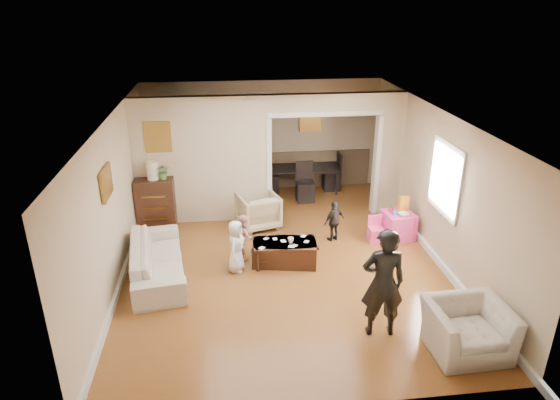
{
  "coord_description": "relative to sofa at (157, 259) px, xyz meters",
  "views": [
    {
      "loc": [
        -0.94,
        -7.68,
        4.41
      ],
      "look_at": [
        0.0,
        0.2,
        1.05
      ],
      "focal_mm": 31.4,
      "sensor_mm": 36.0,
      "label": 1
    }
  ],
  "objects": [
    {
      "name": "child_toddler",
      "position": [
        3.22,
        0.91,
        0.1
      ],
      "size": [
        0.51,
        0.41,
        0.81
      ],
      "primitive_type": "imported",
      "rotation": [
        0.0,
        0.0,
        -2.62
      ],
      "color": "black",
      "rests_on": "ground"
    },
    {
      "name": "framed_art_partition",
      "position": [
        -0.07,
        2.04,
        1.54
      ],
      "size": [
        0.45,
        0.03,
        0.55
      ],
      "primitive_type": "cube",
      "color": "brown",
      "rests_on": "partition_left"
    },
    {
      "name": "child_kneel_a",
      "position": [
        1.32,
        0.01,
        0.16
      ],
      "size": [
        0.43,
        0.53,
        0.93
      ],
      "primitive_type": "imported",
      "rotation": [
        0.0,
        0.0,
        1.22
      ],
      "color": "white",
      "rests_on": "ground"
    },
    {
      "name": "table_lamp",
      "position": [
        -0.21,
        1.89,
        0.92
      ],
      "size": [
        0.22,
        0.22,
        0.36
      ],
      "primitive_type": "cylinder",
      "color": "beige",
      "rests_on": "dresser"
    },
    {
      "name": "armchair_front",
      "position": [
        4.27,
        -2.4,
        0.03
      ],
      "size": [
        1.06,
        0.93,
        0.67
      ],
      "primitive_type": "imported",
      "rotation": [
        0.0,
        0.0,
        0.04
      ],
      "color": "beige",
      "rests_on": "ground"
    },
    {
      "name": "partition_header",
      "position": [
        3.23,
        2.14,
        2.12
      ],
      "size": [
        2.22,
        0.18,
        0.35
      ],
      "primitive_type": "cube",
      "color": "#C3AF8E",
      "rests_on": "partition_right"
    },
    {
      "name": "partition_right",
      "position": [
        4.61,
        2.14,
        0.99
      ],
      "size": [
        0.55,
        0.18,
        2.6
      ],
      "primitive_type": "cube",
      "color": "#C3AF8E",
      "rests_on": "ground"
    },
    {
      "name": "floor",
      "position": [
        2.13,
        0.34,
        -0.31
      ],
      "size": [
        7.0,
        7.0,
        0.0
      ],
      "primitive_type": "plane",
      "color": "#975527",
      "rests_on": "ground"
    },
    {
      "name": "window_pane",
      "position": [
        4.86,
        -0.06,
        1.24
      ],
      "size": [
        0.03,
        0.95,
        1.1
      ],
      "primitive_type": "cube",
      "color": "white",
      "rests_on": "ground"
    },
    {
      "name": "adult_person",
      "position": [
        3.24,
        -1.91,
        0.5
      ],
      "size": [
        0.62,
        0.44,
        1.62
      ],
      "primitive_type": "imported",
      "rotation": [
        0.0,
        0.0,
        3.05
      ],
      "color": "black",
      "rests_on": "ground"
    },
    {
      "name": "play_table",
      "position": [
        4.47,
        0.87,
        -0.04
      ],
      "size": [
        0.62,
        0.62,
        0.53
      ],
      "primitive_type": "cube",
      "rotation": [
        0.0,
        0.0,
        0.15
      ],
      "color": "#EA3D95",
      "rests_on": "ground"
    },
    {
      "name": "coffee_table",
      "position": [
        2.17,
        0.16,
        -0.1
      ],
      "size": [
        1.19,
        0.74,
        0.42
      ],
      "primitive_type": "cube",
      "rotation": [
        0.0,
        0.0,
        -0.18
      ],
      "color": "#3C1F13",
      "rests_on": "ground"
    },
    {
      "name": "partition_left",
      "position": [
        0.76,
        2.14,
        0.99
      ],
      "size": [
        2.75,
        0.18,
        2.6
      ],
      "primitive_type": "cube",
      "color": "#C3AF8E",
      "rests_on": "ground"
    },
    {
      "name": "framed_art_sofa_wall",
      "position": [
        -0.58,
        -0.26,
        1.49
      ],
      "size": [
        0.03,
        0.55,
        0.4
      ],
      "primitive_type": "cube",
      "color": "brown"
    },
    {
      "name": "sofa",
      "position": [
        0.0,
        0.0,
        0.0
      ],
      "size": [
        1.11,
        2.2,
        0.62
      ],
      "primitive_type": "imported",
      "rotation": [
        0.0,
        0.0,
        1.71
      ],
      "color": "beige",
      "rests_on": "ground"
    },
    {
      "name": "cyan_cup",
      "position": [
        4.37,
        0.82,
        0.26
      ],
      "size": [
        0.08,
        0.08,
        0.08
      ],
      "primitive_type": "cylinder",
      "color": "teal",
      "rests_on": "play_table"
    },
    {
      "name": "armchair_back",
      "position": [
        1.83,
        1.69,
        0.05
      ],
      "size": [
        0.94,
        0.95,
        0.71
      ],
      "primitive_type": "imported",
      "rotation": [
        0.0,
        0.0,
        3.42
      ],
      "color": "tan",
      "rests_on": "ground"
    },
    {
      "name": "potted_plant",
      "position": [
        -0.01,
        1.89,
        0.89
      ],
      "size": [
        0.29,
        0.25,
        0.32
      ],
      "primitive_type": "imported",
      "color": "#497835",
      "rests_on": "dresser"
    },
    {
      "name": "dresser",
      "position": [
        -0.21,
        1.89,
        0.21
      ],
      "size": [
        0.76,
        0.43,
        1.04
      ],
      "primitive_type": "cube",
      "color": "#371B10",
      "rests_on": "ground"
    },
    {
      "name": "play_bowl",
      "position": [
        4.52,
        0.75,
        0.24
      ],
      "size": [
        0.22,
        0.22,
        0.05
      ],
      "primitive_type": "imported",
      "rotation": [
        0.0,
        0.0,
        0.15
      ],
      "color": "white",
      "rests_on": "play_table"
    },
    {
      "name": "framed_art_alcove",
      "position": [
        3.23,
        3.78,
        1.39
      ],
      "size": [
        0.45,
        0.03,
        0.55
      ],
      "primitive_type": "cube",
      "color": "brown"
    },
    {
      "name": "craft_papers",
      "position": [
        2.19,
        0.15,
        0.11
      ],
      "size": [
        0.92,
        0.49,
        0.0
      ],
      "color": "white",
      "rests_on": "coffee_table"
    },
    {
      "name": "child_kneel_b",
      "position": [
        1.47,
        0.46,
        0.11
      ],
      "size": [
        0.38,
        0.45,
        0.83
      ],
      "primitive_type": "imported",
      "rotation": [
        0.0,
        0.0,
        1.74
      ],
      "color": "#D4858B",
      "rests_on": "ground"
    },
    {
      "name": "dining_table",
      "position": [
        3.0,
        3.55,
        0.01
      ],
      "size": [
        1.81,
        1.05,
        0.63
      ],
      "primitive_type": "imported",
      "rotation": [
        0.0,
        0.0,
        -0.03
      ],
      "color": "black",
      "rests_on": "ground"
    },
    {
      "name": "cereal_box",
      "position": [
        4.59,
        0.97,
        0.37
      ],
      "size": [
        0.21,
        0.1,
        0.3
      ],
      "primitive_type": "cube",
      "rotation": [
        0.0,
        0.0,
        0.15
      ],
      "color": "yellow",
      "rests_on": "play_table"
    },
    {
      "name": "coffee_cup",
      "position": [
        2.27,
        0.11,
        0.16
      ],
      "size": [
        0.12,
        0.12,
        0.1
      ],
      "primitive_type": "imported",
      "rotation": [
        0.0,
        0.0,
        -0.18
      ],
      "color": "silver",
      "rests_on": "coffee_table"
    },
    {
      "name": "toy_block",
      "position": [
        4.35,
        0.99,
        0.24
      ],
      "size": [
        0.1,
        0.09,
        0.05
      ],
      "primitive_type": "cube",
      "rotation": [
        0.0,
        0.0,
        0.5
      ],
      "color": "#B4162D",
      "rests_on": "play_table"
    }
  ]
}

